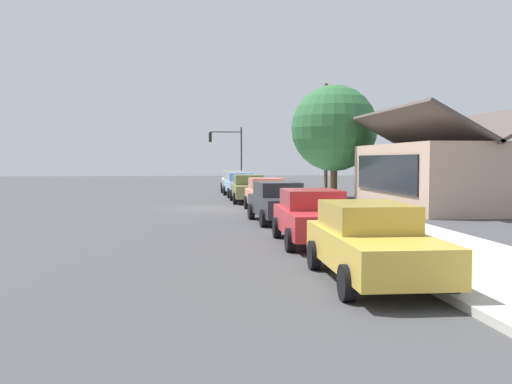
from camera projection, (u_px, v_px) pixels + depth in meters
ground_plane at (206, 208)px, 29.99m from camera, size 120.00×120.00×0.00m
sidewalk_curb at (314, 206)px, 30.65m from camera, size 60.00×4.20×0.16m
car_ivory at (234, 181)px, 45.56m from camera, size 4.68×2.16×1.59m
car_skyblue at (240, 184)px, 39.71m from camera, size 4.70×2.15×1.59m
car_olive at (249, 188)px, 34.34m from camera, size 4.85×2.09×1.59m
car_coral at (267, 194)px, 28.55m from camera, size 4.31×1.93×1.59m
car_charcoal at (279, 202)px, 23.34m from camera, size 4.75×2.23×1.59m
car_cherry at (313, 216)px, 17.46m from camera, size 4.66×2.18×1.59m
car_mustard at (372, 242)px, 12.02m from camera, size 4.91×2.16×1.59m
storefront_building at (442, 174)px, 29.96m from camera, size 11.43×6.37×5.02m
shade_tree at (334, 128)px, 37.39m from camera, size 5.49×5.49×7.24m
traffic_light_main at (229, 148)px, 49.13m from camera, size 0.37×2.79×5.20m
utility_pole_wooden at (326, 138)px, 38.85m from camera, size 1.80×0.24×7.50m
fire_hydrant_red at (264, 189)px, 39.71m from camera, size 0.22×0.22×0.71m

